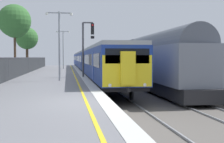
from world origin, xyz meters
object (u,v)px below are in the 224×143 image
(commuter_train_at_platform, at_px, (87,60))
(signal_gantry, at_px, (86,43))
(platform_lamp_mid, at_px, (59,40))
(platform_lamp_far, at_px, (63,47))
(background_tree_centre, at_px, (27,39))
(background_tree_left, at_px, (15,22))
(freight_train_adjacent_track, at_px, (114,59))

(commuter_train_at_platform, bearing_deg, signal_gantry, -94.19)
(platform_lamp_mid, relative_size, platform_lamp_far, 0.89)
(platform_lamp_mid, bearing_deg, background_tree_centre, 101.96)
(signal_gantry, relative_size, background_tree_left, 0.55)
(platform_lamp_far, xyz_separation_m, background_tree_centre, (-6.06, 5.61, 1.43))
(platform_lamp_far, height_order, background_tree_centre, background_tree_centre)
(commuter_train_at_platform, bearing_deg, background_tree_left, -155.76)
(commuter_train_at_platform, bearing_deg, background_tree_centre, 155.98)
(platform_lamp_mid, bearing_deg, commuter_train_at_platform, 81.24)
(freight_train_adjacent_track, relative_size, platform_lamp_far, 10.63)
(freight_train_adjacent_track, bearing_deg, commuter_train_at_platform, 159.64)
(signal_gantry, height_order, platform_lamp_far, platform_lamp_far)
(background_tree_centre, bearing_deg, background_tree_left, -92.55)
(commuter_train_at_platform, relative_size, background_tree_centre, 9.31)
(platform_lamp_far, relative_size, background_tree_left, 0.64)
(freight_train_adjacent_track, xyz_separation_m, background_tree_centre, (-13.80, 5.85, 3.29))
(signal_gantry, bearing_deg, background_tree_left, 119.38)
(commuter_train_at_platform, distance_m, background_tree_centre, 11.30)
(commuter_train_at_platform, bearing_deg, platform_lamp_mid, -98.76)
(freight_train_adjacent_track, relative_size, background_tree_left, 6.85)
(freight_train_adjacent_track, relative_size, background_tree_centre, 9.04)
(commuter_train_at_platform, xyz_separation_m, background_tree_centre, (-9.80, 4.37, 3.56))
(platform_lamp_far, distance_m, background_tree_left, 7.92)
(signal_gantry, distance_m, background_tree_centre, 25.90)
(platform_lamp_far, bearing_deg, background_tree_left, -152.59)
(signal_gantry, bearing_deg, background_tree_centre, 108.80)
(freight_train_adjacent_track, height_order, signal_gantry, signal_gantry)
(signal_gantry, xyz_separation_m, platform_lamp_mid, (-2.27, -4.16, 0.00))
(platform_lamp_mid, bearing_deg, freight_train_adjacent_track, 71.22)
(platform_lamp_mid, distance_m, platform_lamp_far, 23.02)
(commuter_train_at_platform, distance_m, freight_train_adjacent_track, 4.28)
(platform_lamp_far, height_order, background_tree_left, background_tree_left)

